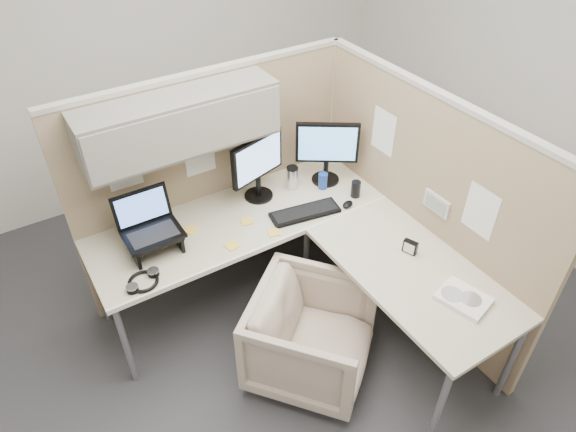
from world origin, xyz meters
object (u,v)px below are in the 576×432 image
monitor_left (258,163)px  keyboard (305,212)px  desk (302,245)px  office_chair (312,333)px

monitor_left → keyboard: monitor_left is taller
desk → office_chair: (-0.18, -0.40, -0.33)m
keyboard → monitor_left: bearing=125.6°
monitor_left → desk: bearing=-106.0°
keyboard → office_chair: bearing=-110.0°
desk → keyboard: 0.27m
office_chair → monitor_left: bearing=39.9°
desk → monitor_left: (-0.00, 0.55, 0.32)m
desk → keyboard: size_ratio=4.25×
office_chair → keyboard: bearing=21.1°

